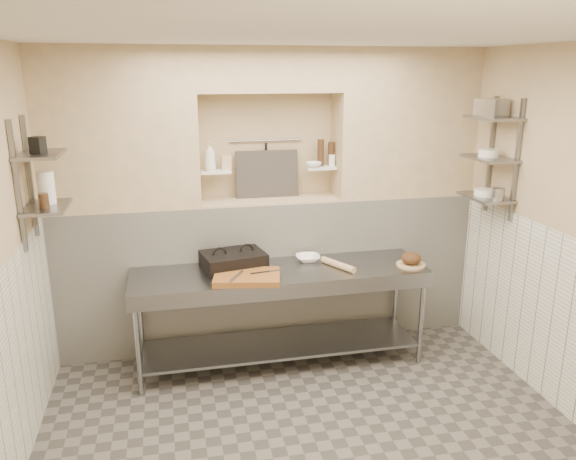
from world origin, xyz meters
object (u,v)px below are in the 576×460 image
object	(u,v)px
panini_press	(233,260)
jug_left	(46,188)
prep_table	(281,298)
mixing_bowl	(308,258)
bottle_soap	(210,156)
rolling_pin	(338,265)
bowl_alcove	(313,165)
cutting_board	(247,277)
bread_loaf	(411,258)

from	to	relation	value
panini_press	jug_left	xyz separation A→B (m)	(-1.43, -0.21, 0.76)
prep_table	panini_press	distance (m)	0.54
mixing_bowl	bottle_soap	bearing A→B (deg)	156.59
prep_table	jug_left	size ratio (longest dim) A/B	10.45
rolling_pin	prep_table	bearing A→B (deg)	175.47
bottle_soap	bowl_alcove	distance (m)	0.97
mixing_bowl	jug_left	xyz separation A→B (m)	(-2.13, -0.26, 0.81)
prep_table	jug_left	distance (m)	2.13
cutting_board	bottle_soap	xyz separation A→B (m)	(-0.21, 0.72, 0.92)
rolling_pin	bread_loaf	size ratio (longest dim) A/B	2.17
cutting_board	jug_left	size ratio (longest dim) A/B	2.20
bottle_soap	cutting_board	bearing A→B (deg)	-73.29
cutting_board	bread_loaf	size ratio (longest dim) A/B	3.07
bread_loaf	cutting_board	bearing A→B (deg)	-178.56
rolling_pin	bowl_alcove	size ratio (longest dim) A/B	2.55
mixing_bowl	bread_loaf	bearing A→B (deg)	-19.87
prep_table	bread_loaf	distance (m)	1.23
rolling_pin	bowl_alcove	bearing A→B (deg)	98.24
mixing_bowl	bowl_alcove	xyz separation A→B (m)	(0.13, 0.34, 0.81)
mixing_bowl	bowl_alcove	size ratio (longest dim) A/B	1.47
cutting_board	mixing_bowl	world-z (taller)	mixing_bowl
bottle_soap	jug_left	size ratio (longest dim) A/B	1.06
cutting_board	bottle_soap	size ratio (longest dim) A/B	2.08
mixing_bowl	bottle_soap	xyz separation A→B (m)	(-0.83, 0.36, 0.92)
mixing_bowl	bread_loaf	world-z (taller)	bread_loaf
bread_loaf	jug_left	distance (m)	3.10
prep_table	bowl_alcove	world-z (taller)	bowl_alcove
bottle_soap	bowl_alcove	world-z (taller)	bottle_soap
rolling_pin	jug_left	xyz separation A→B (m)	(-2.35, -0.02, 0.81)
cutting_board	rolling_pin	world-z (taller)	rolling_pin
panini_press	jug_left	bearing A→B (deg)	177.17
prep_table	cutting_board	world-z (taller)	cutting_board
prep_table	panini_press	size ratio (longest dim) A/B	4.35
mixing_bowl	prep_table	bearing A→B (deg)	-146.95
rolling_pin	bread_loaf	distance (m)	0.67
bowl_alcove	prep_table	bearing A→B (deg)	-128.79
prep_table	mixing_bowl	distance (m)	0.46
panini_press	bread_loaf	world-z (taller)	panini_press
mixing_bowl	jug_left	bearing A→B (deg)	-173.13
panini_press	rolling_pin	bearing A→B (deg)	-23.01
jug_left	bowl_alcove	bearing A→B (deg)	14.87
panini_press	rolling_pin	distance (m)	0.93
prep_table	bowl_alcove	xyz separation A→B (m)	(0.43, 0.54, 1.09)
cutting_board	jug_left	xyz separation A→B (m)	(-1.51, 0.10, 0.81)
cutting_board	mixing_bowl	xyz separation A→B (m)	(0.62, 0.35, 0.00)
bottle_soap	rolling_pin	bearing A→B (deg)	-29.54
bowl_alcove	jug_left	distance (m)	2.34
cutting_board	bowl_alcove	distance (m)	1.31
panini_press	bowl_alcove	size ratio (longest dim) A/B	3.93
bottle_soap	prep_table	bearing A→B (deg)	-46.05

